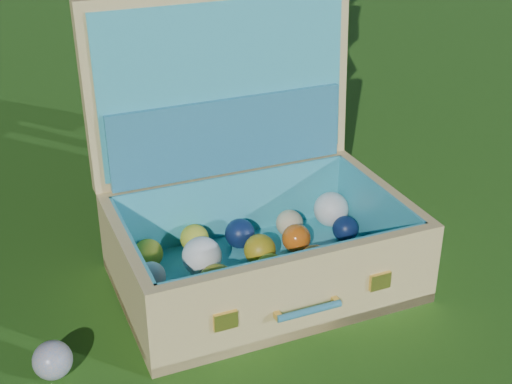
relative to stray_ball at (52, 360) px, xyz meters
The scene contains 3 objects.
ground 0.43m from the stray_ball, ahead, with size 60.00×60.00×0.00m, color #215114.
stray_ball is the anchor object (origin of this frame).
suitcase 0.55m from the stray_ball, 36.15° to the left, with size 0.73×0.62×0.62m.
Camera 1 is at (-0.23, -1.17, 0.93)m, focal length 50.00 mm.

